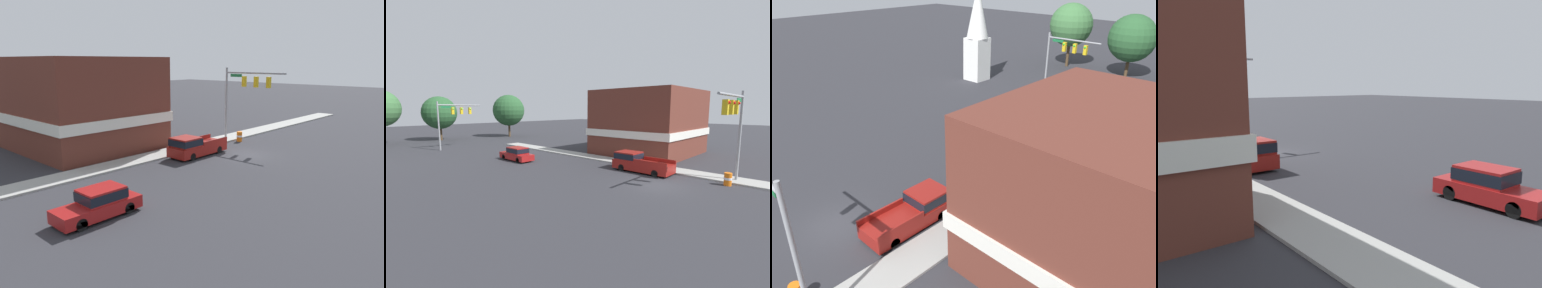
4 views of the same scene
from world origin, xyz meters
The scene contains 9 objects.
ground_plane centered at (0.00, 0.00, 0.00)m, with size 200.00×200.00×0.00m, color #2D2D33.
sidewalk_curb centered at (5.70, 0.00, 0.07)m, with size 2.40×60.00×0.14m.
far_signal_assembly centered at (-3.30, 31.66, 5.26)m, with size 6.56×0.49×7.20m.
car_lead centered at (-1.93, 16.85, 0.83)m, with size 1.76×4.77×1.61m.
pickup_truck_parked centered at (3.24, 3.63, 0.90)m, with size 2.11×5.74×1.83m.
corner_brick_building centered at (13.84, 8.14, 4.17)m, with size 13.17×11.78×8.59m.
church_steeple centered at (-15.32, 29.96, 6.54)m, with size 2.87×2.87×12.50m.
backdrop_tree_left_far centered at (-10.08, 45.19, 6.22)m, with size 6.28×6.28×9.37m.
backdrop_tree_left_mid centered at (-0.77, 45.06, 5.39)m, with size 6.33×6.33×8.56m.
Camera 3 is at (18.42, -7.91, 14.48)m, focal length 35.00 mm.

